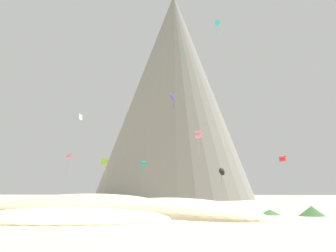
# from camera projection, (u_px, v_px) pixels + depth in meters

# --- Properties ---
(ground_plane) EXTENTS (400.00, 400.00, 0.00)m
(ground_plane) POSITION_uv_depth(u_px,v_px,m) (96.00, 223.00, 31.00)
(ground_plane) COLOR #CCBA8E
(dune_foreground_left) EXTENTS (29.84, 32.41, 4.06)m
(dune_foreground_left) POSITION_uv_depth(u_px,v_px,m) (89.00, 208.00, 57.43)
(dune_foreground_left) COLOR #CCBA8E
(dune_foreground_left) RESTS_ON ground_plane
(dune_foreground_right) EXTENTS (24.23, 26.25, 3.43)m
(dune_foreground_right) POSITION_uv_depth(u_px,v_px,m) (173.00, 214.00, 42.38)
(dune_foreground_right) COLOR beige
(dune_foreground_right) RESTS_ON ground_plane
(dune_midground) EXTENTS (21.64, 19.37, 1.80)m
(dune_midground) POSITION_uv_depth(u_px,v_px,m) (66.00, 218.00, 36.12)
(dune_midground) COLOR beige
(dune_midground) RESTS_ON ground_plane
(bush_mid_center) EXTENTS (3.56, 3.56, 0.99)m
(bush_mid_center) POSITION_uv_depth(u_px,v_px,m) (312.00, 211.00, 39.44)
(bush_mid_center) COLOR #386633
(bush_mid_center) RESTS_ON ground_plane
(bush_far_left) EXTENTS (1.53, 1.53, 0.85)m
(bush_far_left) POSITION_uv_depth(u_px,v_px,m) (224.00, 212.00, 39.07)
(bush_far_left) COLOR #568442
(bush_far_left) RESTS_ON ground_plane
(bush_ridge_crest) EXTENTS (3.29, 3.29, 0.56)m
(bush_ridge_crest) POSITION_uv_depth(u_px,v_px,m) (270.00, 212.00, 41.28)
(bush_ridge_crest) COLOR #386633
(bush_ridge_crest) RESTS_ON ground_plane
(bush_scatter_east) EXTENTS (1.99, 1.99, 0.48)m
(bush_scatter_east) POSITION_uv_depth(u_px,v_px,m) (117.00, 215.00, 36.64)
(bush_scatter_east) COLOR #386633
(bush_scatter_east) RESTS_ON ground_plane
(rock_massif) EXTENTS (51.76, 51.76, 62.26)m
(rock_massif) POSITION_uv_depth(u_px,v_px,m) (171.00, 98.00, 119.08)
(rock_massif) COLOR gray
(rock_massif) RESTS_ON ground_plane
(kite_cyan_high) EXTENTS (1.50, 1.25, 4.11)m
(kite_cyan_high) POSITION_uv_depth(u_px,v_px,m) (217.00, 23.00, 90.09)
(kite_cyan_high) COLOR #33BCDB
(kite_green_high) EXTENTS (0.76, 1.47, 1.44)m
(kite_green_high) POSITION_uv_depth(u_px,v_px,m) (182.00, 54.00, 72.98)
(kite_green_high) COLOR green
(kite_rainbow_low) EXTENTS (1.05, 1.04, 5.19)m
(kite_rainbow_low) POSITION_uv_depth(u_px,v_px,m) (69.00, 157.00, 77.21)
(kite_rainbow_low) COLOR #E5668C
(kite_white_mid) EXTENTS (0.54, 1.20, 1.38)m
(kite_white_mid) POSITION_uv_depth(u_px,v_px,m) (81.00, 117.00, 83.85)
(kite_white_mid) COLOR white
(kite_black_low) EXTENTS (1.63, 1.64, 3.27)m
(kite_black_low) POSITION_uv_depth(u_px,v_px,m) (222.00, 171.00, 80.82)
(kite_black_low) COLOR black
(kite_pink_low) EXTENTS (1.32, 1.25, 4.68)m
(kite_pink_low) POSITION_uv_depth(u_px,v_px,m) (199.00, 134.00, 75.48)
(kite_pink_low) COLOR pink
(kite_lime_low) EXTENTS (2.09, 1.34, 4.68)m
(kite_lime_low) POSITION_uv_depth(u_px,v_px,m) (104.00, 162.00, 92.76)
(kite_lime_low) COLOR #8CD133
(kite_teal_low) EXTENTS (1.12, 1.12, 2.62)m
(kite_teal_low) POSITION_uv_depth(u_px,v_px,m) (143.00, 164.00, 78.48)
(kite_teal_low) COLOR teal
(kite_red_low) EXTENTS (1.49, 1.52, 1.31)m
(kite_red_low) POSITION_uv_depth(u_px,v_px,m) (282.00, 158.00, 82.22)
(kite_red_low) COLOR red
(kite_indigo_mid) EXTENTS (1.17, 1.82, 3.57)m
(kite_indigo_mid) POSITION_uv_depth(u_px,v_px,m) (173.00, 97.00, 82.90)
(kite_indigo_mid) COLOR #5138B2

